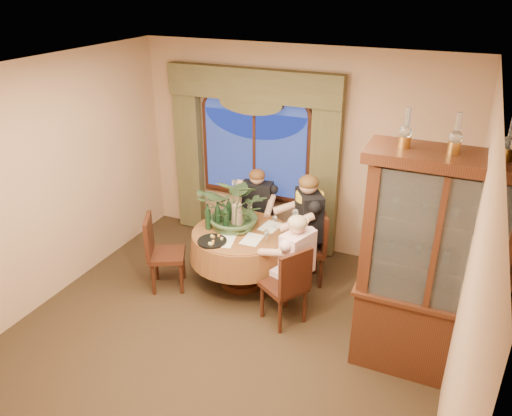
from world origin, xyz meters
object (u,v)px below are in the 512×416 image
at_px(chair_back_right, 306,248).
at_px(wine_bottle_3, 226,218).
at_px(dining_table, 241,258).
at_px(wine_bottle_2, 218,215).
at_px(china_cabinet, 432,271).
at_px(oil_lamp_right, 510,139).
at_px(oil_lamp_center, 457,133).
at_px(person_scarf, 308,228).
at_px(person_back, 257,212).
at_px(oil_lamp_left, 406,128).
at_px(stoneware_vase, 237,216).
at_px(centerpiece_plant, 237,182).
at_px(chair_back, 256,218).
at_px(person_pink, 297,267).
at_px(chair_front_left, 167,253).
at_px(wine_bottle_1, 208,217).
at_px(wine_bottle_0, 229,211).
at_px(chair_right, 284,284).
at_px(olive_bowl, 240,232).

distance_m(chair_back_right, wine_bottle_3, 1.08).
distance_m(dining_table, wine_bottle_2, 0.62).
bearing_deg(china_cabinet, wine_bottle_2, 166.10).
bearing_deg(wine_bottle_2, wine_bottle_3, -20.00).
bearing_deg(oil_lamp_right, china_cabinet, 180.00).
bearing_deg(oil_lamp_center, person_scarf, 144.33).
xyz_separation_m(oil_lamp_center, person_back, (-2.37, 1.44, -1.79)).
bearing_deg(oil_lamp_left, chair_back_right, 138.19).
height_order(stoneware_vase, centerpiece_plant, centerpiece_plant).
bearing_deg(oil_lamp_left, oil_lamp_right, 0.00).
height_order(chair_back, person_pink, person_pink).
xyz_separation_m(oil_lamp_center, chair_front_left, (-3.05, 0.22, -1.94)).
distance_m(oil_lamp_right, chair_back, 3.75).
distance_m(oil_lamp_center, wine_bottle_1, 3.08).
bearing_deg(china_cabinet, wine_bottle_0, 162.45).
xyz_separation_m(chair_back_right, person_scarf, (-0.01, 0.09, 0.23)).
distance_m(chair_back, person_back, 0.19).
distance_m(chair_front_left, person_back, 1.40).
xyz_separation_m(china_cabinet, wine_bottle_1, (-2.63, 0.53, -0.21)).
xyz_separation_m(chair_right, wine_bottle_0, (-0.98, 0.62, 0.44)).
bearing_deg(wine_bottle_0, wine_bottle_1, -122.65).
bearing_deg(wine_bottle_0, person_pink, -22.51).
height_order(chair_right, chair_back_right, same).
bearing_deg(oil_lamp_center, chair_right, 173.67).
xyz_separation_m(oil_lamp_right, chair_back_right, (-1.92, 1.01, -1.94)).
height_order(olive_bowl, wine_bottle_3, wine_bottle_3).
relative_size(chair_right, wine_bottle_2, 2.91).
height_order(person_scarf, wine_bottle_2, person_scarf).
distance_m(chair_right, person_back, 1.55).
distance_m(oil_lamp_left, olive_bowl, 2.53).
height_order(oil_lamp_left, wine_bottle_1, oil_lamp_left).
bearing_deg(dining_table, chair_back_right, 28.04).
xyz_separation_m(oil_lamp_right, person_pink, (-1.80, 0.34, -1.80)).
relative_size(oil_lamp_center, person_back, 0.27).
relative_size(centerpiece_plant, wine_bottle_1, 3.05).
xyz_separation_m(oil_lamp_center, chair_back_right, (-1.53, 1.01, -1.94)).
xyz_separation_m(oil_lamp_right, wine_bottle_3, (-2.80, 0.58, -1.51)).
xyz_separation_m(dining_table, wine_bottle_3, (-0.17, -0.06, 0.54)).
relative_size(person_scarf, wine_bottle_3, 4.33).
bearing_deg(person_back, chair_front_left, 51.60).
xyz_separation_m(chair_front_left, person_pink, (1.64, 0.13, 0.14)).
bearing_deg(oil_lamp_center, chair_back_right, 146.38).
height_order(stoneware_vase, olive_bowl, stoneware_vase).
distance_m(centerpiece_plant, wine_bottle_1, 0.56).
distance_m(oil_lamp_left, chair_back, 3.20).
bearing_deg(chair_back, wine_bottle_1, 66.32).
relative_size(person_scarf, wine_bottle_0, 4.33).
distance_m(oil_lamp_center, stoneware_vase, 2.88).
height_order(chair_right, wine_bottle_3, wine_bottle_3).
bearing_deg(person_back, oil_lamp_left, 134.66).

